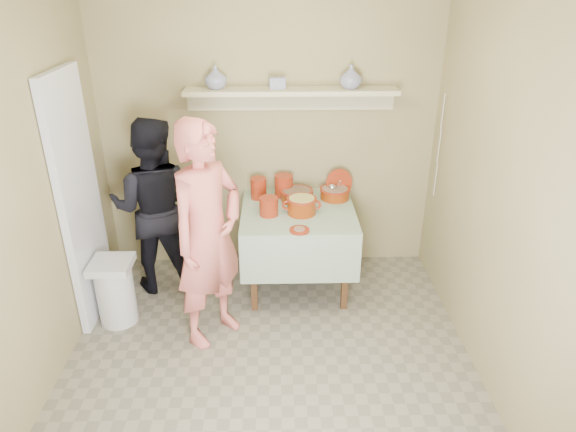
{
  "coord_description": "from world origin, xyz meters",
  "views": [
    {
      "loc": [
        0.06,
        -2.72,
        2.61
      ],
      "look_at": [
        0.15,
        0.75,
        0.95
      ],
      "focal_mm": 32.0,
      "sensor_mm": 36.0,
      "label": 1
    }
  ],
  "objects_px": {
    "person_helper": "(154,207)",
    "trash_bin": "(115,291)",
    "cazuela_rice": "(302,204)",
    "person_cook": "(208,236)",
    "serving_table": "(298,222)"
  },
  "relations": [
    {
      "from": "person_helper",
      "to": "trash_bin",
      "type": "relative_size",
      "value": 2.8
    },
    {
      "from": "person_helper",
      "to": "trash_bin",
      "type": "bearing_deg",
      "value": 65.51
    },
    {
      "from": "trash_bin",
      "to": "cazuela_rice",
      "type": "bearing_deg",
      "value": 15.42
    },
    {
      "from": "trash_bin",
      "to": "person_cook",
      "type": "bearing_deg",
      "value": -12.68
    },
    {
      "from": "cazuela_rice",
      "to": "serving_table",
      "type": "bearing_deg",
      "value": 106.38
    },
    {
      "from": "serving_table",
      "to": "trash_bin",
      "type": "xyz_separation_m",
      "value": [
        -1.49,
        -0.51,
        -0.36
      ]
    },
    {
      "from": "serving_table",
      "to": "cazuela_rice",
      "type": "height_order",
      "value": "cazuela_rice"
    },
    {
      "from": "serving_table",
      "to": "cazuela_rice",
      "type": "xyz_separation_m",
      "value": [
        0.03,
        -0.09,
        0.2
      ]
    },
    {
      "from": "cazuela_rice",
      "to": "trash_bin",
      "type": "distance_m",
      "value": 1.67
    },
    {
      "from": "person_cook",
      "to": "cazuela_rice",
      "type": "distance_m",
      "value": 0.93
    },
    {
      "from": "person_helper",
      "to": "cazuela_rice",
      "type": "bearing_deg",
      "value": 175.32
    },
    {
      "from": "person_helper",
      "to": "cazuela_rice",
      "type": "xyz_separation_m",
      "value": [
        1.26,
        -0.12,
        0.06
      ]
    },
    {
      "from": "cazuela_rice",
      "to": "person_helper",
      "type": "bearing_deg",
      "value": 174.56
    },
    {
      "from": "person_helper",
      "to": "cazuela_rice",
      "type": "relative_size",
      "value": 4.74
    },
    {
      "from": "person_cook",
      "to": "person_helper",
      "type": "bearing_deg",
      "value": 76.78
    }
  ]
}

